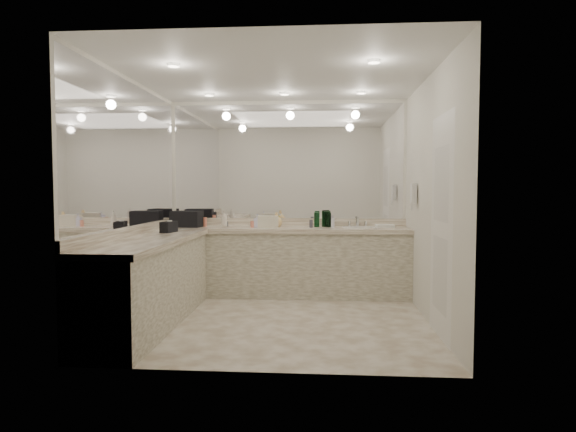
# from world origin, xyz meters

# --- Properties ---
(floor) EXTENTS (3.20, 3.20, 0.00)m
(floor) POSITION_xyz_m (0.00, 0.00, 0.00)
(floor) COLOR beige
(floor) RESTS_ON ground
(ceiling) EXTENTS (3.20, 3.20, 0.00)m
(ceiling) POSITION_xyz_m (0.00, 0.00, 2.60)
(ceiling) COLOR white
(ceiling) RESTS_ON floor
(wall_back) EXTENTS (3.20, 0.02, 2.60)m
(wall_back) POSITION_xyz_m (0.00, 1.50, 1.30)
(wall_back) COLOR silver
(wall_back) RESTS_ON floor
(wall_left) EXTENTS (0.02, 3.00, 2.60)m
(wall_left) POSITION_xyz_m (-1.60, 0.00, 1.30)
(wall_left) COLOR silver
(wall_left) RESTS_ON floor
(wall_right) EXTENTS (0.02, 3.00, 2.60)m
(wall_right) POSITION_xyz_m (1.60, 0.00, 1.30)
(wall_right) COLOR silver
(wall_right) RESTS_ON floor
(vanity_back_base) EXTENTS (3.20, 0.60, 0.84)m
(vanity_back_base) POSITION_xyz_m (0.00, 1.20, 0.42)
(vanity_back_base) COLOR beige
(vanity_back_base) RESTS_ON floor
(vanity_back_top) EXTENTS (3.20, 0.64, 0.06)m
(vanity_back_top) POSITION_xyz_m (0.00, 1.19, 0.87)
(vanity_back_top) COLOR #EFE3CE
(vanity_back_top) RESTS_ON vanity_back_base
(vanity_left_base) EXTENTS (0.60, 2.40, 0.84)m
(vanity_left_base) POSITION_xyz_m (-1.30, -0.30, 0.42)
(vanity_left_base) COLOR beige
(vanity_left_base) RESTS_ON floor
(vanity_left_top) EXTENTS (0.64, 2.42, 0.06)m
(vanity_left_top) POSITION_xyz_m (-1.29, -0.30, 0.87)
(vanity_left_top) COLOR #EFE3CE
(vanity_left_top) RESTS_ON vanity_left_base
(backsplash_back) EXTENTS (3.20, 0.04, 0.10)m
(backsplash_back) POSITION_xyz_m (0.00, 1.48, 0.95)
(backsplash_back) COLOR #EFE3CE
(backsplash_back) RESTS_ON vanity_back_top
(backsplash_left) EXTENTS (0.04, 3.00, 0.10)m
(backsplash_left) POSITION_xyz_m (-1.58, 0.00, 0.95)
(backsplash_left) COLOR #EFE3CE
(backsplash_left) RESTS_ON vanity_left_top
(mirror_back) EXTENTS (3.12, 0.01, 1.55)m
(mirror_back) POSITION_xyz_m (0.00, 1.49, 1.77)
(mirror_back) COLOR white
(mirror_back) RESTS_ON wall_back
(mirror_left) EXTENTS (0.01, 2.92, 1.55)m
(mirror_left) POSITION_xyz_m (-1.59, 0.00, 1.77)
(mirror_left) COLOR white
(mirror_left) RESTS_ON wall_left
(sink) EXTENTS (0.44, 0.44, 0.03)m
(sink) POSITION_xyz_m (0.95, 1.20, 0.90)
(sink) COLOR white
(sink) RESTS_ON vanity_back_top
(faucet) EXTENTS (0.24, 0.16, 0.14)m
(faucet) POSITION_xyz_m (0.95, 1.41, 0.97)
(faucet) COLOR silver
(faucet) RESTS_ON vanity_back_top
(wall_phone) EXTENTS (0.06, 0.10, 0.24)m
(wall_phone) POSITION_xyz_m (1.56, 0.70, 1.35)
(wall_phone) COLOR white
(wall_phone) RESTS_ON wall_right
(door) EXTENTS (0.02, 0.82, 2.10)m
(door) POSITION_xyz_m (1.59, -0.50, 1.05)
(door) COLOR white
(door) RESTS_ON wall_right
(black_toiletry_bag) EXTENTS (0.41, 0.28, 0.22)m
(black_toiletry_bag) POSITION_xyz_m (-1.32, 1.15, 1.01)
(black_toiletry_bag) COLOR black
(black_toiletry_bag) RESTS_ON vanity_back_top
(black_bag_spill) EXTENTS (0.15, 0.26, 0.13)m
(black_bag_spill) POSITION_xyz_m (-1.30, 0.36, 0.97)
(black_bag_spill) COLOR black
(black_bag_spill) RESTS_ON vanity_left_top
(cream_cosmetic_case) EXTENTS (0.29, 0.21, 0.16)m
(cream_cosmetic_case) POSITION_xyz_m (-0.24, 1.19, 0.98)
(cream_cosmetic_case) COLOR beige
(cream_cosmetic_case) RESTS_ON vanity_back_top
(hand_towel) EXTENTS (0.24, 0.17, 0.04)m
(hand_towel) POSITION_xyz_m (1.29, 1.23, 0.92)
(hand_towel) COLOR white
(hand_towel) RESTS_ON vanity_back_top
(lotion_left) EXTENTS (0.06, 0.06, 0.13)m
(lotion_left) POSITION_xyz_m (-1.30, 0.39, 0.97)
(lotion_left) COLOR white
(lotion_left) RESTS_ON vanity_left_top
(soap_bottle_a) EXTENTS (0.09, 0.09, 0.21)m
(soap_bottle_a) POSITION_xyz_m (-0.83, 1.23, 1.01)
(soap_bottle_a) COLOR silver
(soap_bottle_a) RESTS_ON vanity_back_top
(soap_bottle_b) EXTENTS (0.09, 0.09, 0.18)m
(soap_bottle_b) POSITION_xyz_m (-0.37, 1.15, 0.99)
(soap_bottle_b) COLOR silver
(soap_bottle_b) RESTS_ON vanity_back_top
(soap_bottle_c) EXTENTS (0.19, 0.19, 0.20)m
(soap_bottle_c) POSITION_xyz_m (-0.13, 1.21, 1.00)
(soap_bottle_c) COLOR #FFD687
(soap_bottle_c) RESTS_ON vanity_back_top
(green_bottle_0) EXTENTS (0.07, 0.07, 0.20)m
(green_bottle_0) POSITION_xyz_m (0.51, 1.33, 1.00)
(green_bottle_0) COLOR #0D451E
(green_bottle_0) RESTS_ON vanity_back_top
(green_bottle_1) EXTENTS (0.06, 0.06, 0.21)m
(green_bottle_1) POSITION_xyz_m (0.54, 1.29, 1.00)
(green_bottle_1) COLOR #0D451E
(green_bottle_1) RESTS_ON vanity_back_top
(green_bottle_2) EXTENTS (0.06, 0.06, 0.21)m
(green_bottle_2) POSITION_xyz_m (0.52, 1.31, 1.00)
(green_bottle_2) COLOR #0D451E
(green_bottle_2) RESTS_ON vanity_back_top
(green_bottle_3) EXTENTS (0.07, 0.07, 0.19)m
(green_bottle_3) POSITION_xyz_m (0.40, 1.27, 1.00)
(green_bottle_3) COLOR #0D451E
(green_bottle_3) RESTS_ON vanity_back_top
(green_bottle_4) EXTENTS (0.06, 0.06, 0.19)m
(green_bottle_4) POSITION_xyz_m (0.56, 1.25, 1.00)
(green_bottle_4) COLOR #0D451E
(green_bottle_4) RESTS_ON vanity_back_top
(amenity_bottle_0) EXTENTS (0.05, 0.05, 0.07)m
(amenity_bottle_0) POSITION_xyz_m (-0.23, 1.20, 0.93)
(amenity_bottle_0) COLOR #F2D84C
(amenity_bottle_0) RESTS_ON vanity_back_top
(amenity_bottle_1) EXTENTS (0.04, 0.04, 0.12)m
(amenity_bottle_1) POSITION_xyz_m (0.61, 1.19, 0.96)
(amenity_bottle_1) COLOR silver
(amenity_bottle_1) RESTS_ON vanity_back_top
(amenity_bottle_2) EXTENTS (0.04, 0.04, 0.07)m
(amenity_bottle_2) POSITION_xyz_m (-0.81, 1.29, 0.93)
(amenity_bottle_2) COLOR #3F3F4C
(amenity_bottle_2) RESTS_ON vanity_back_top
(amenity_bottle_3) EXTENTS (0.05, 0.05, 0.13)m
(amenity_bottle_3) POSITION_xyz_m (-1.09, 1.22, 0.96)
(amenity_bottle_3) COLOR #E57F66
(amenity_bottle_3) RESTS_ON vanity_back_top
(amenity_bottle_4) EXTENTS (0.04, 0.04, 0.10)m
(amenity_bottle_4) POSITION_xyz_m (0.33, 1.16, 0.95)
(amenity_bottle_4) COLOR #3F3F4C
(amenity_bottle_4) RESTS_ON vanity_back_top
(amenity_bottle_5) EXTENTS (0.04, 0.04, 0.13)m
(amenity_bottle_5) POSITION_xyz_m (-0.14, 1.29, 0.96)
(amenity_bottle_5) COLOR #F2D84C
(amenity_bottle_5) RESTS_ON vanity_back_top
(amenity_bottle_6) EXTENTS (0.05, 0.05, 0.09)m
(amenity_bottle_6) POSITION_xyz_m (-0.44, 1.12, 0.94)
(amenity_bottle_6) COLOR #E57F66
(amenity_bottle_6) RESTS_ON vanity_back_top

